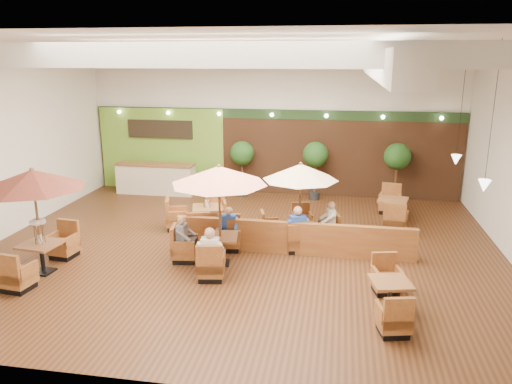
% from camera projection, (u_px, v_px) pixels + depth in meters
% --- Properties ---
extents(room, '(14.04, 14.00, 5.52)m').
position_uv_depth(room, '(259.00, 112.00, 13.94)').
color(room, '#381E0F').
rests_on(room, ground).
extents(service_counter, '(3.00, 0.75, 1.18)m').
position_uv_depth(service_counter, '(156.00, 179.00, 19.19)').
color(service_counter, beige).
rests_on(service_counter, ground).
extents(booth_divider, '(6.41, 0.22, 0.89)m').
position_uv_depth(booth_divider, '(293.00, 238.00, 13.30)').
color(booth_divider, brown).
rests_on(booth_divider, ground).
extents(table_0, '(2.44, 2.63, 2.64)m').
position_uv_depth(table_0, '(34.00, 194.00, 11.73)').
color(table_0, brown).
rests_on(table_0, ground).
extents(table_1, '(2.51, 2.61, 2.61)m').
position_uv_depth(table_1, '(217.00, 193.00, 12.30)').
color(table_1, brown).
rests_on(table_1, ground).
extents(table_2, '(2.36, 2.36, 2.32)m').
position_uv_depth(table_2, '(300.00, 187.00, 13.94)').
color(table_2, brown).
rests_on(table_2, ground).
extents(table_3, '(1.91, 2.73, 1.55)m').
position_uv_depth(table_3, '(199.00, 216.00, 15.08)').
color(table_3, brown).
rests_on(table_3, ground).
extents(table_4, '(0.94, 2.44, 0.88)m').
position_uv_depth(table_4, '(390.00, 297.00, 10.29)').
color(table_4, brown).
rests_on(table_4, ground).
extents(table_5, '(1.06, 2.74, 0.99)m').
position_uv_depth(table_5, '(392.00, 211.00, 15.86)').
color(table_5, brown).
rests_on(table_5, ground).
extents(topiary_0, '(0.90, 0.90, 2.10)m').
position_uv_depth(topiary_0, '(242.00, 156.00, 18.58)').
color(topiary_0, black).
rests_on(topiary_0, ground).
extents(topiary_1, '(0.93, 0.93, 2.15)m').
position_uv_depth(topiary_1, '(315.00, 157.00, 18.12)').
color(topiary_1, black).
rests_on(topiary_1, ground).
extents(topiary_2, '(0.94, 0.94, 2.19)m').
position_uv_depth(topiary_2, '(397.00, 159.00, 17.65)').
color(topiary_2, black).
rests_on(topiary_2, ground).
extents(diner_0, '(0.44, 0.36, 0.86)m').
position_uv_depth(diner_0, '(211.00, 249.00, 11.67)').
color(diner_0, white).
rests_on(diner_0, ground).
extents(diner_1, '(0.38, 0.32, 0.75)m').
position_uv_depth(diner_1, '(229.00, 224.00, 13.49)').
color(diner_1, '#264AA7').
rests_on(diner_1, ground).
extents(diner_2, '(0.30, 0.37, 0.76)m').
position_uv_depth(diner_2, '(184.00, 234.00, 12.74)').
color(diner_2, slate).
rests_on(diner_2, ground).
extents(diner_3, '(0.47, 0.44, 0.84)m').
position_uv_depth(diner_3, '(297.00, 225.00, 13.36)').
color(diner_3, '#264AA7').
rests_on(diner_3, ground).
extents(diner_4, '(0.34, 0.39, 0.75)m').
position_uv_depth(diner_4, '(329.00, 218.00, 14.03)').
color(diner_4, white).
rests_on(diner_4, ground).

